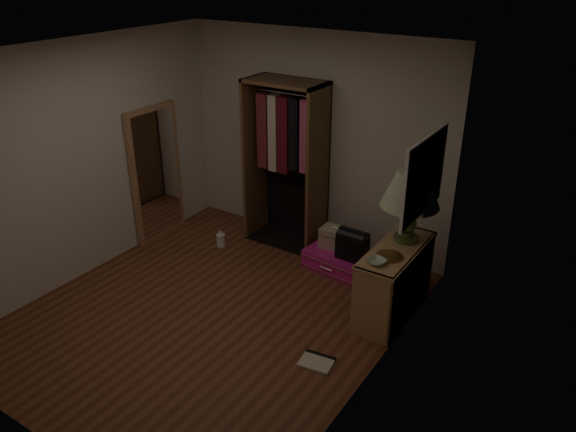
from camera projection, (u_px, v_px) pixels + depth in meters
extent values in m
plane|color=#5C2F1A|center=(214.00, 312.00, 5.79)|extent=(4.00, 4.00, 0.00)
cube|color=beige|center=(315.00, 141.00, 6.75)|extent=(3.50, 0.02, 2.60)
cube|color=beige|center=(8.00, 298.00, 3.72)|extent=(3.50, 0.02, 2.60)
cube|color=beige|center=(377.00, 246.00, 4.37)|extent=(0.02, 4.00, 2.60)
cube|color=beige|center=(83.00, 162.00, 6.09)|extent=(0.02, 4.00, 2.60)
cube|color=silver|center=(196.00, 54.00, 4.67)|extent=(3.50, 4.00, 0.01)
cube|color=white|center=(424.00, 176.00, 5.03)|extent=(0.03, 0.96, 0.76)
cube|color=black|center=(424.00, 176.00, 5.03)|extent=(0.03, 0.90, 0.70)
cube|color=silver|center=(419.00, 207.00, 5.17)|extent=(0.01, 0.88, 0.02)
cube|color=silver|center=(420.00, 199.00, 5.14)|extent=(0.01, 0.88, 0.02)
cube|color=silver|center=(421.00, 192.00, 5.11)|extent=(0.01, 0.88, 0.02)
cube|color=silver|center=(422.00, 184.00, 5.07)|extent=(0.01, 0.88, 0.02)
cube|color=silver|center=(423.00, 176.00, 5.04)|extent=(0.01, 0.88, 0.02)
cube|color=silver|center=(423.00, 167.00, 5.01)|extent=(0.01, 0.88, 0.02)
cube|color=silver|center=(424.00, 159.00, 4.97)|extent=(0.01, 0.88, 0.02)
cube|color=silver|center=(425.00, 151.00, 4.94)|extent=(0.01, 0.88, 0.02)
cube|color=silver|center=(426.00, 142.00, 4.91)|extent=(0.01, 0.88, 0.02)
cube|color=#AB8352|center=(371.00, 307.00, 5.23)|extent=(0.40, 0.03, 0.75)
cube|color=#AB8352|center=(414.00, 259.00, 6.04)|extent=(0.40, 0.03, 0.75)
cube|color=#AB8352|center=(392.00, 307.00, 5.77)|extent=(0.40, 1.04, 0.03)
cube|color=#AB8352|center=(396.00, 265.00, 5.55)|extent=(0.40, 1.04, 0.03)
cube|color=#AB8352|center=(397.00, 250.00, 5.48)|extent=(0.42, 1.12, 0.03)
cube|color=brown|center=(412.00, 287.00, 5.54)|extent=(0.02, 1.10, 0.75)
cube|color=#AB8352|center=(408.00, 244.00, 5.77)|extent=(0.36, 0.38, 0.13)
cube|color=gray|center=(365.00, 317.00, 5.39)|extent=(0.17, 0.03, 0.24)
cube|color=#4C3833|center=(367.00, 311.00, 5.41)|extent=(0.16, 0.04, 0.32)
cube|color=#B7AD99|center=(371.00, 312.00, 5.45)|extent=(0.21, 0.04, 0.26)
cube|color=brown|center=(371.00, 309.00, 5.51)|extent=(0.17, 0.05, 0.25)
cube|color=#3F4C59|center=(374.00, 305.00, 5.54)|extent=(0.18, 0.03, 0.27)
cube|color=gray|center=(376.00, 303.00, 5.58)|extent=(0.17, 0.04, 0.25)
cube|color=#59594C|center=(378.00, 300.00, 5.62)|extent=(0.17, 0.05, 0.26)
cube|color=#B2724C|center=(382.00, 297.00, 5.65)|extent=(0.19, 0.04, 0.29)
cube|color=beige|center=(382.00, 296.00, 5.70)|extent=(0.16, 0.04, 0.26)
cube|color=#332D38|center=(384.00, 292.00, 5.74)|extent=(0.16, 0.04, 0.28)
cube|color=gray|center=(388.00, 291.00, 5.77)|extent=(0.20, 0.04, 0.27)
cube|color=#4C3833|center=(389.00, 287.00, 5.81)|extent=(0.17, 0.04, 0.29)
cube|color=#B7AD99|center=(391.00, 284.00, 5.85)|extent=(0.17, 0.04, 0.31)
cube|color=brown|center=(395.00, 284.00, 5.90)|extent=(0.20, 0.05, 0.26)
cube|color=#3F4C59|center=(395.00, 282.00, 5.94)|extent=(0.18, 0.03, 0.26)
cube|color=gray|center=(396.00, 279.00, 5.97)|extent=(0.15, 0.05, 0.28)
cube|color=#59594C|center=(400.00, 278.00, 6.01)|extent=(0.19, 0.04, 0.26)
cube|color=#B2724C|center=(402.00, 275.00, 6.05)|extent=(0.20, 0.04, 0.26)
cube|color=beige|center=(402.00, 274.00, 6.09)|extent=(0.17, 0.03, 0.26)
cube|color=brown|center=(255.00, 158.00, 7.02)|extent=(0.04, 0.50, 2.05)
cube|color=brown|center=(318.00, 172.00, 6.57)|extent=(0.04, 0.50, 2.05)
cube|color=brown|center=(285.00, 82.00, 6.36)|extent=(0.95, 0.50, 0.04)
cube|color=black|center=(296.00, 160.00, 6.97)|extent=(0.95, 0.02, 2.05)
cube|color=black|center=(286.00, 239.00, 7.23)|extent=(0.95, 0.50, 0.02)
cylinder|color=white|center=(285.00, 93.00, 6.41)|extent=(0.87, 0.02, 0.02)
cube|color=maroon|center=(265.00, 131.00, 6.75)|extent=(0.14, 0.14, 0.91)
cube|color=beige|center=(275.00, 133.00, 6.68)|extent=(0.11, 0.14, 0.93)
cube|color=#590F19|center=(285.00, 135.00, 6.61)|extent=(0.14, 0.15, 0.93)
cube|color=black|center=(296.00, 134.00, 6.52)|extent=(0.12, 0.14, 0.85)
cube|color=#BF4C72|center=(306.00, 137.00, 6.46)|extent=(0.10, 0.10, 0.87)
cube|color=black|center=(315.00, 144.00, 6.42)|extent=(0.11, 0.12, 0.99)
cube|color=#A77751|center=(156.00, 173.00, 7.02)|extent=(0.05, 0.80, 1.70)
cube|color=white|center=(158.00, 174.00, 7.01)|extent=(0.01, 0.68, 1.58)
cube|color=#D51A82|center=(339.00, 260.00, 6.54)|extent=(0.77, 0.59, 0.23)
cube|color=white|center=(339.00, 264.00, 6.57)|extent=(0.80, 0.61, 0.01)
cube|color=white|center=(340.00, 255.00, 6.52)|extent=(0.80, 0.61, 0.01)
cylinder|color=white|center=(326.00, 269.00, 6.36)|extent=(0.17, 0.04, 0.02)
cube|color=tan|center=(336.00, 238.00, 6.54)|extent=(0.36, 0.25, 0.24)
cube|color=brown|center=(336.00, 234.00, 6.52)|extent=(0.36, 0.26, 0.01)
cylinder|color=white|center=(336.00, 228.00, 6.48)|extent=(0.10, 0.02, 0.02)
cube|color=black|center=(352.00, 248.00, 6.30)|extent=(0.34, 0.23, 0.25)
cylinder|color=black|center=(353.00, 238.00, 6.25)|extent=(0.34, 0.23, 0.21)
cylinder|color=#404E25|center=(406.00, 238.00, 5.63)|extent=(0.27, 0.27, 0.04)
cylinder|color=#404E25|center=(407.00, 234.00, 5.61)|extent=(0.16, 0.16, 0.05)
sphere|color=#404E25|center=(408.00, 224.00, 5.56)|extent=(0.19, 0.19, 0.18)
cylinder|color=#404E25|center=(409.00, 211.00, 5.50)|extent=(0.07, 0.07, 0.10)
cone|color=beige|center=(411.00, 189.00, 5.40)|extent=(0.64, 0.64, 0.35)
cone|color=white|center=(411.00, 189.00, 5.40)|extent=(0.57, 0.57, 0.33)
cylinder|color=#A2813E|center=(389.00, 256.00, 5.32)|extent=(0.35, 0.35, 0.02)
imported|color=#A5C6A5|center=(376.00, 262.00, 5.20)|extent=(0.22, 0.22, 0.04)
cylinder|color=white|center=(221.00, 240.00, 7.06)|extent=(0.12, 0.12, 0.16)
cylinder|color=white|center=(221.00, 233.00, 7.01)|extent=(0.05, 0.05, 0.04)
cube|color=beige|center=(317.00, 362.00, 5.08)|extent=(0.32, 0.27, 0.02)
cube|color=black|center=(321.00, 356.00, 5.16)|extent=(0.30, 0.08, 0.03)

